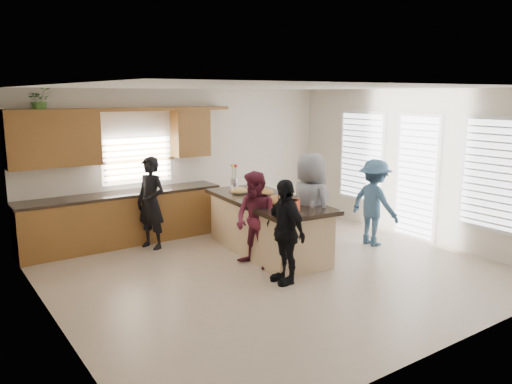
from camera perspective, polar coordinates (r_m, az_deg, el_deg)
floor at (r=7.89m, az=2.12°, el=-8.90°), size 6.50×6.50×0.00m
room_shell at (r=7.45m, az=2.22°, el=4.96°), size 6.52×6.02×2.81m
back_cabinetry at (r=9.33m, az=-15.38°, el=-0.32°), size 4.08×0.66×2.46m
right_wall_glazing at (r=9.71m, az=18.08°, el=2.54°), size 0.06×4.00×2.25m
island at (r=8.61m, az=1.29°, el=-4.02°), size 1.42×2.80×0.95m
platter_front at (r=8.15m, az=2.50°, el=-1.09°), size 0.50×0.50×0.20m
platter_mid at (r=8.83m, az=0.88°, el=-0.12°), size 0.41×0.41×0.17m
platter_back at (r=8.97m, az=-1.95°, el=0.05°), size 0.35×0.35×0.14m
salad_bowl at (r=7.64m, az=3.86°, el=-1.45°), size 0.32×0.32×0.16m
clear_cup at (r=7.84m, az=6.50°, el=-1.45°), size 0.07×0.07×0.10m
plate_stack at (r=9.25m, az=-2.34°, el=0.36°), size 0.22×0.22×0.04m
flower_vase at (r=9.53m, az=-2.51°, el=1.90°), size 0.14×0.14×0.44m
potted_plant at (r=8.92m, az=-23.47°, el=9.64°), size 0.39×0.34×0.42m
woman_left_back at (r=8.97m, az=-11.91°, el=-1.23°), size 0.60×0.70×1.64m
woman_left_mid at (r=7.80m, az=-0.01°, el=-3.24°), size 0.72×0.85×1.53m
woman_left_front at (r=7.20m, az=3.31°, el=-4.52°), size 0.44×0.92×1.53m
woman_right_back at (r=9.22m, az=13.37°, el=-1.18°), size 0.60×1.02×1.56m
woman_right_front at (r=8.17m, az=6.19°, el=-1.75°), size 0.57×0.87×1.78m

